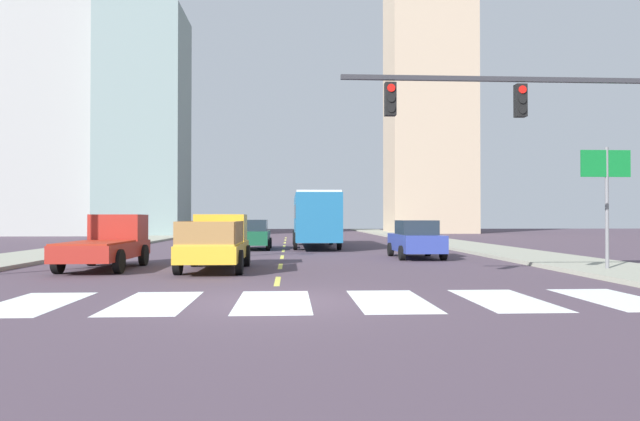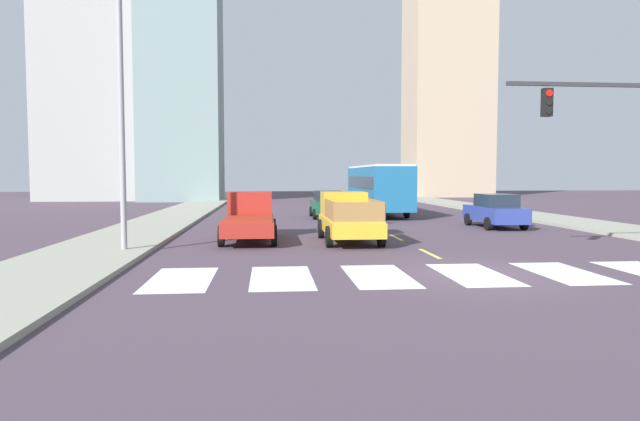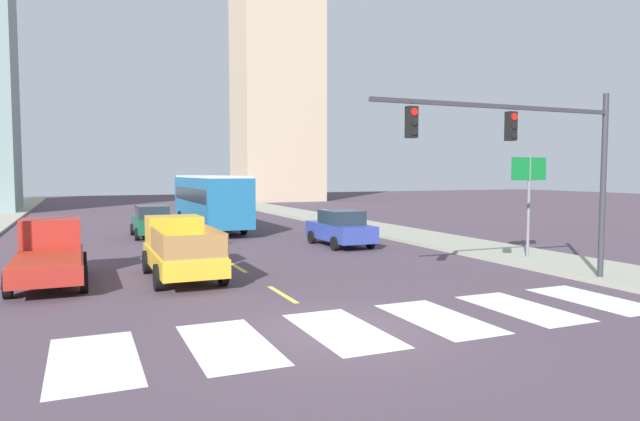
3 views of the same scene
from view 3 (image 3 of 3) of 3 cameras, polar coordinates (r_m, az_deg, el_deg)
name	(u,v)px [view 3 (image 3 of 3)]	position (r m, az deg, el deg)	size (l,w,h in m)	color
ground_plane	(342,330)	(12.78, 2.23, -12.05)	(160.00, 160.00, 0.00)	#493B48
sidewalk_right	(385,230)	(33.70, 6.59, -1.98)	(3.77, 110.00, 0.15)	gray
crosswalk_stripe_1	(94,360)	(11.64, -22.02, -13.93)	(1.60, 3.49, 0.01)	silver
crosswalk_stripe_2	(229,344)	(11.95, -9.27, -13.22)	(1.60, 3.49, 0.01)	silver
crosswalk_stripe_3	(342,330)	(12.78, 2.23, -12.04)	(1.60, 3.49, 0.01)	silver
crosswalk_stripe_4	(438,318)	(14.04, 11.92, -10.66)	(1.60, 3.49, 0.01)	silver
crosswalk_stripe_5	(521,308)	(15.62, 19.76, -9.32)	(1.60, 3.49, 0.01)	silver
crosswalk_stripe_6	(593,299)	(17.43, 26.01, -8.11)	(1.60, 3.49, 0.01)	silver
lane_dash_0	(282,294)	(16.37, -3.85, -8.49)	(0.16, 2.40, 0.01)	#D4CE4D
lane_dash_1	(238,267)	(21.07, -8.37, -5.73)	(0.16, 2.40, 0.01)	#D4CE4D
lane_dash_2	(209,250)	(25.88, -11.21, -3.97)	(0.16, 2.40, 0.01)	#D4CE4D
lane_dash_3	(189,238)	(30.76, -13.14, -2.76)	(0.16, 2.40, 0.01)	#D4CE4D
lane_dash_4	(175,229)	(35.66, -14.55, -1.88)	(0.16, 2.40, 0.01)	#D4CE4D
lane_dash_5	(164,223)	(40.59, -15.61, -1.21)	(0.16, 2.40, 0.01)	#D4CE4D
lane_dash_6	(155,217)	(45.54, -16.44, -0.68)	(0.16, 2.40, 0.01)	#D4CE4D
lane_dash_7	(148,213)	(50.50, -17.11, -0.26)	(0.16, 2.40, 0.01)	#D4CE4D
pickup_stakebed	(180,249)	(19.44, -14.03, -3.83)	(2.18, 5.20, 1.96)	gold
pickup_dark	(50,254)	(19.85, -25.77, -3.99)	(2.18, 5.20, 1.96)	maroon
city_bus	(210,198)	(34.53, -11.11, 1.24)	(2.72, 10.80, 3.32)	#1C5E8C
sedan_near_left	(152,221)	(31.77, -16.70, -1.06)	(2.02, 4.40, 1.72)	#154C31
sedan_far	(340,228)	(26.73, 2.09, -1.80)	(2.02, 4.40, 1.72)	#2C3B8E
traffic_signal_gantry	(539,150)	(18.09, 21.39, 5.76)	(8.54, 0.27, 6.00)	#2D2D33
direction_sign_green	(529,185)	(23.49, 20.45, 2.49)	(1.70, 0.12, 4.20)	slate
tower_tall_centre	(277,43)	(71.70, -4.43, 16.65)	(9.91, 8.06, 38.72)	tan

